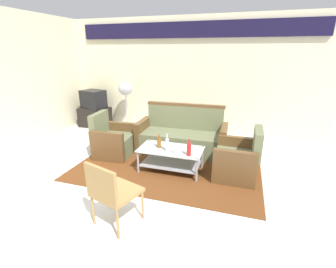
% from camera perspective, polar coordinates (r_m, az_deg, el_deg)
% --- Properties ---
extents(ground_plane, '(14.00, 14.00, 0.00)m').
position_cam_1_polar(ground_plane, '(3.84, -5.04, -12.51)').
color(ground_plane, white).
extents(wall_back, '(6.52, 0.19, 2.80)m').
position_cam_1_polar(wall_back, '(6.21, 5.62, 14.18)').
color(wall_back, beige).
rests_on(wall_back, ground).
extents(rug, '(3.25, 2.21, 0.01)m').
position_cam_1_polar(rug, '(4.49, 0.15, -7.36)').
color(rug, brown).
rests_on(rug, ground).
extents(couch, '(1.82, 0.78, 0.96)m').
position_cam_1_polar(couch, '(4.98, 3.32, -0.76)').
color(couch, '#6B704C').
rests_on(couch, rug).
extents(armchair_left, '(0.75, 0.81, 0.85)m').
position_cam_1_polar(armchair_left, '(4.95, -12.88, -1.70)').
color(armchair_left, '#6B704C').
rests_on(armchair_left, rug).
extents(armchair_right, '(0.71, 0.77, 0.85)m').
position_cam_1_polar(armchair_right, '(4.16, 16.17, -6.10)').
color(armchair_right, '#6B704C').
rests_on(armchair_right, rug).
extents(coffee_table, '(1.10, 0.60, 0.40)m').
position_cam_1_polar(coffee_table, '(4.21, 0.67, -5.27)').
color(coffee_table, silver).
rests_on(coffee_table, rug).
extents(bottle_clear, '(0.06, 0.06, 0.31)m').
position_cam_1_polar(bottle_clear, '(4.02, -0.23, -2.50)').
color(bottle_clear, silver).
rests_on(bottle_clear, coffee_table).
extents(bottle_brown, '(0.07, 0.07, 0.24)m').
position_cam_1_polar(bottle_brown, '(4.18, -2.14, -2.03)').
color(bottle_brown, brown).
rests_on(bottle_brown, coffee_table).
extents(bottle_red, '(0.07, 0.07, 0.29)m').
position_cam_1_polar(bottle_red, '(3.87, 4.98, -3.63)').
color(bottle_red, red).
rests_on(bottle_red, coffee_table).
extents(cup, '(0.08, 0.08, 0.10)m').
position_cam_1_polar(cup, '(3.95, 1.82, -3.96)').
color(cup, silver).
rests_on(cup, coffee_table).
extents(tv_stand, '(0.80, 0.50, 0.52)m').
position_cam_1_polar(tv_stand, '(7.00, -16.89, 3.89)').
color(tv_stand, black).
rests_on(tv_stand, ground).
extents(television, '(0.69, 0.57, 0.48)m').
position_cam_1_polar(television, '(6.89, -17.28, 7.90)').
color(television, black).
rests_on(television, tv_stand).
extents(pedestal_fan, '(0.36, 0.36, 1.27)m').
position_cam_1_polar(pedestal_fan, '(6.39, -10.02, 9.95)').
color(pedestal_fan, '#2D2D33').
rests_on(pedestal_fan, ground).
extents(wicker_chair, '(0.60, 0.60, 0.84)m').
position_cam_1_polar(wicker_chair, '(2.92, -13.44, -12.80)').
color(wicker_chair, '#AD844C').
rests_on(wicker_chair, ground).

